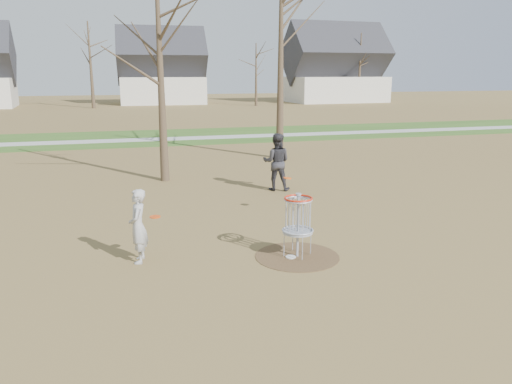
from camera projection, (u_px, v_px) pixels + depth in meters
ground at (297, 256)px, 10.64m from camera, size 160.00×160.00×0.00m
green_band at (179, 136)px, 30.32m from camera, size 160.00×8.00×0.01m
footpath at (181, 138)px, 29.38m from camera, size 160.00×1.50×0.01m
dirt_circle at (297, 256)px, 10.63m from camera, size 1.80×1.80×0.01m
player_standing at (138, 226)px, 10.17m from camera, size 0.45×0.61×1.54m
player_throwing at (277, 162)px, 16.42m from camera, size 1.12×1.00×1.89m
disc_grounded at (291, 257)px, 10.56m from camera, size 0.22×0.22×0.02m
discs_in_play at (234, 194)px, 11.93m from camera, size 3.97×2.90×0.08m
disc_golf_basket at (298, 215)px, 10.42m from camera, size 0.64×0.64×1.35m
bare_trees at (177, 54)px, 43.38m from camera, size 52.62×44.98×9.00m
houses_row at (183, 74)px, 60.19m from camera, size 56.51×10.01×7.26m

